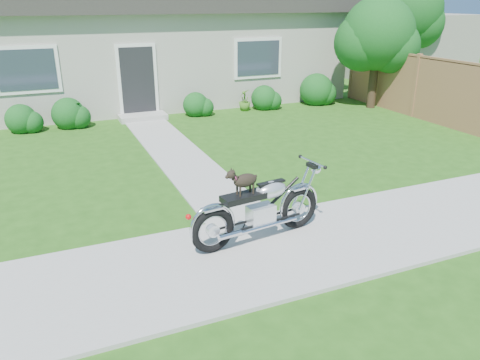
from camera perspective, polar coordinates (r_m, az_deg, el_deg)
name	(u,v)px	position (r m, az deg, el deg)	size (l,w,h in m)	color
ground	(356,232)	(7.59, 13.99, -6.13)	(80.00, 80.00, 0.00)	#235114
sidewalk	(356,231)	(7.58, 14.01, -6.00)	(24.00, 2.20, 0.04)	#9E9B93
walkway	(176,153)	(11.18, -7.83, 3.32)	(1.20, 8.00, 0.03)	#9E9B93
house	(160,36)	(17.84, -9.75, 16.86)	(12.60, 7.03, 4.50)	beige
fence	(416,86)	(15.47, 20.64, 10.67)	(0.12, 6.62, 1.90)	#986544
tree_near	(382,38)	(16.24, 16.93, 16.28)	(2.40, 2.31, 3.54)	#3D2B1C
tree_far	(409,14)	(21.47, 19.95, 18.47)	(2.90, 2.89, 4.43)	#3D2B1C
shrub_row	(212,101)	(14.95, -3.41, 9.57)	(10.33, 1.14, 1.14)	#144C18
potted_plant_left	(74,114)	(14.19, -19.59, 7.60)	(0.66, 0.58, 0.74)	#215B18
potted_plant_right	(245,100)	(15.42, 0.57, 9.72)	(0.39, 0.39, 0.69)	#3E711F
motorcycle_with_dog	(260,207)	(6.87, 2.50, -3.33)	(2.22, 0.65, 1.17)	black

